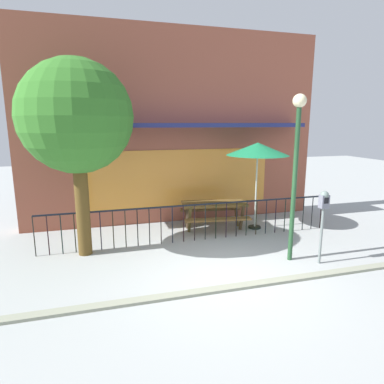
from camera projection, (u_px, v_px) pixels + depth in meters
ground at (224, 276)px, 6.59m from camera, size 40.00×40.00×0.00m
pub_storefront at (175, 128)px, 9.97m from camera, size 8.98×1.26×5.69m
patio_fence_front at (195, 216)px, 8.44m from camera, size 7.57×0.04×0.97m
picnic_table_left at (214, 208)px, 9.40m from camera, size 1.97×1.59×0.79m
patio_umbrella at (258, 150)px, 9.14m from camera, size 1.73×1.73×2.45m
parking_meter_near at (323, 208)px, 6.94m from camera, size 0.18×0.17×1.60m
street_tree at (76, 118)px, 7.08m from camera, size 2.44×2.44×4.33m
street_lamp at (296, 153)px, 6.91m from camera, size 0.28×0.28×3.56m
curb_edge at (235, 288)px, 6.10m from camera, size 12.58×0.20×0.11m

